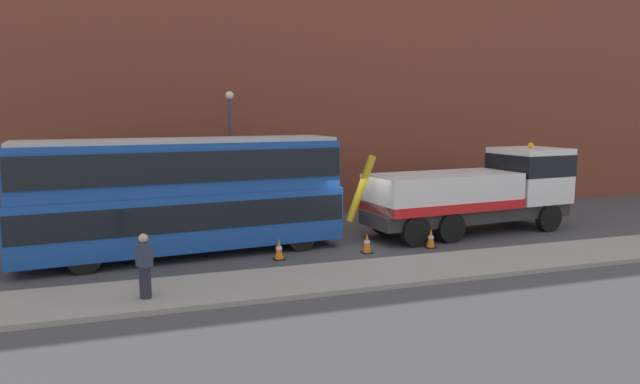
{
  "coord_description": "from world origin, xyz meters",
  "views": [
    {
      "loc": [
        -7.86,
        -19.44,
        4.94
      ],
      "look_at": [
        -1.24,
        0.23,
        2.0
      ],
      "focal_mm": 31.64,
      "sensor_mm": 36.0,
      "label": 1
    }
  ],
  "objects": [
    {
      "name": "double_decker_bus",
      "position": [
        -6.18,
        0.23,
        2.23
      ],
      "size": [
        11.19,
        3.59,
        4.06
      ],
      "rotation": [
        0.0,
        0.0,
        0.1
      ],
      "color": "#19479E",
      "rests_on": "ground_plane"
    },
    {
      "name": "ground_plane",
      "position": [
        0.0,
        0.0,
        0.0
      ],
      "size": [
        120.0,
        120.0,
        0.0
      ],
      "primitive_type": "plane",
      "color": "#424247"
    },
    {
      "name": "pedestrian_onlooker",
      "position": [
        -7.65,
        -4.6,
        0.99
      ],
      "size": [
        0.43,
        0.48,
        1.71
      ],
      "rotation": [
        0.0,
        0.0,
        0.56
      ],
      "color": "#232333",
      "rests_on": "near_kerb"
    },
    {
      "name": "traffic_cone_midway",
      "position": [
        -0.08,
        -1.51,
        0.34
      ],
      "size": [
        0.36,
        0.36,
        0.72
      ],
      "color": "orange",
      "rests_on": "ground_plane"
    },
    {
      "name": "building_facade",
      "position": [
        0.0,
        6.94,
        8.07
      ],
      "size": [
        60.0,
        1.5,
        16.0
      ],
      "color": "brown",
      "rests_on": "ground_plane"
    },
    {
      "name": "traffic_cone_near_truck",
      "position": [
        2.45,
        -1.55,
        0.34
      ],
      "size": [
        0.36,
        0.36,
        0.72
      ],
      "color": "orange",
      "rests_on": "ground_plane"
    },
    {
      "name": "street_lamp",
      "position": [
        -3.78,
        4.75,
        3.47
      ],
      "size": [
        0.36,
        0.36,
        5.83
      ],
      "color": "#38383D",
      "rests_on": "ground_plane"
    },
    {
      "name": "near_kerb",
      "position": [
        0.0,
        -4.2,
        0.07
      ],
      "size": [
        60.0,
        2.8,
        0.15
      ],
      "primitive_type": "cube",
      "color": "gray",
      "rests_on": "ground_plane"
    },
    {
      "name": "recovery_tow_truck",
      "position": [
        5.67,
        0.28,
        1.76
      ],
      "size": [
        10.23,
        3.49,
        3.67
      ],
      "rotation": [
        0.0,
        0.0,
        0.1
      ],
      "color": "#2D2D2D",
      "rests_on": "ground_plane"
    },
    {
      "name": "traffic_cone_near_bus",
      "position": [
        -3.26,
        -1.41,
        0.34
      ],
      "size": [
        0.36,
        0.36,
        0.72
      ],
      "color": "orange",
      "rests_on": "ground_plane"
    }
  ]
}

